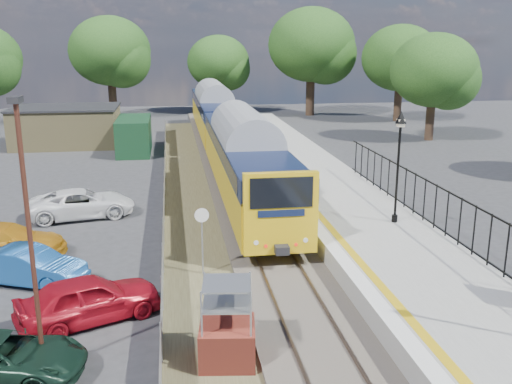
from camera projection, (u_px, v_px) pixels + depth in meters
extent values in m
plane|color=#2D2D30|center=(302.00, 317.00, 17.39)|extent=(120.00, 120.00, 0.00)
cube|color=#473F38|center=(254.00, 217.00, 26.92)|extent=(3.40, 80.00, 0.20)
cube|color=#4C472D|center=(195.00, 236.00, 24.61)|extent=(2.60, 70.00, 0.06)
cube|color=brown|center=(239.00, 216.00, 26.79)|extent=(0.07, 80.00, 0.14)
cube|color=brown|center=(269.00, 214.00, 27.00)|extent=(0.07, 80.00, 0.14)
cube|color=gray|center=(353.00, 219.00, 25.53)|extent=(5.00, 70.00, 0.90)
cube|color=silver|center=(305.00, 211.00, 25.09)|extent=(0.50, 70.00, 0.01)
cube|color=gold|center=(316.00, 211.00, 25.16)|extent=(0.30, 70.00, 0.01)
cylinder|color=black|center=(395.00, 218.00, 23.62)|extent=(0.24, 0.24, 0.30)
cylinder|color=black|center=(397.00, 175.00, 23.15)|extent=(0.10, 0.10, 3.70)
cube|color=black|center=(400.00, 127.00, 22.65)|extent=(0.08, 0.08, 0.30)
cube|color=beige|center=(401.00, 123.00, 22.60)|extent=(0.26, 0.26, 0.30)
cone|color=black|center=(401.00, 117.00, 22.54)|extent=(0.44, 0.44, 0.50)
cube|color=black|center=(469.00, 203.00, 20.04)|extent=(0.05, 26.00, 0.05)
cube|color=#8F8150|center=(67.00, 127.00, 45.87)|extent=(8.00, 6.00, 3.00)
cube|color=black|center=(66.00, 107.00, 45.47)|extent=(8.20, 6.20, 0.15)
cube|color=#133619|center=(134.00, 135.00, 42.89)|extent=(2.40, 6.00, 2.60)
cylinder|color=#332319|center=(113.00, 99.00, 63.26)|extent=(0.88, 0.88, 3.85)
ellipsoid|color=#1D4617|center=(110.00, 51.00, 61.92)|extent=(8.80, 8.80, 7.48)
cylinder|color=#332319|center=(219.00, 99.00, 66.98)|extent=(0.72, 0.72, 3.15)
ellipsoid|color=#1D4617|center=(218.00, 62.00, 65.89)|extent=(7.20, 7.20, 6.12)
cylinder|color=#332319|center=(310.00, 97.00, 64.46)|extent=(0.96, 0.96, 4.20)
ellipsoid|color=#1D4617|center=(311.00, 45.00, 63.00)|extent=(9.60, 9.60, 8.16)
cylinder|color=#332319|center=(398.00, 104.00, 59.97)|extent=(0.80, 0.80, 3.50)
ellipsoid|color=#1D4617|center=(401.00, 58.00, 58.75)|extent=(8.00, 8.00, 6.80)
cylinder|color=#332319|center=(430.00, 122.00, 48.25)|extent=(0.72, 0.72, 3.15)
ellipsoid|color=#1D4617|center=(434.00, 70.00, 47.16)|extent=(7.20, 7.20, 6.12)
cube|color=gold|center=(244.00, 168.00, 29.98)|extent=(2.80, 20.00, 1.90)
cube|color=#0E1836|center=(244.00, 144.00, 29.64)|extent=(2.82, 20.00, 0.90)
cube|color=black|center=(244.00, 144.00, 29.64)|extent=(2.82, 18.00, 0.70)
cube|color=black|center=(244.00, 190.00, 30.28)|extent=(2.00, 18.00, 0.45)
cube|color=gold|center=(214.00, 118.00, 49.67)|extent=(2.80, 20.00, 1.90)
cube|color=#0E1836|center=(213.00, 103.00, 49.34)|extent=(2.82, 20.00, 0.90)
cube|color=black|center=(213.00, 103.00, 49.34)|extent=(2.82, 18.00, 0.70)
cube|color=black|center=(214.00, 131.00, 49.97)|extent=(2.00, 18.00, 0.45)
cube|color=black|center=(282.00, 193.00, 19.87)|extent=(2.24, 0.04, 1.10)
cube|color=maroon|center=(227.00, 344.00, 14.79)|extent=(1.59, 1.59, 1.10)
cylinder|color=#999EA3|center=(202.00, 246.00, 20.21)|extent=(0.06, 0.06, 2.28)
cylinder|color=silver|center=(202.00, 215.00, 19.87)|extent=(0.51, 0.04, 0.51)
cylinder|color=#442116|center=(31.00, 245.00, 13.69)|extent=(0.12, 0.12, 6.84)
cube|color=black|center=(15.00, 100.00, 12.80)|extent=(0.25, 0.50, 0.15)
imported|color=black|center=(1.00, 358.00, 14.09)|extent=(4.41, 2.61, 1.15)
imported|color=#A40F1C|center=(89.00, 299.00, 16.99)|extent=(4.56, 3.27, 1.44)
imported|color=#184C90|center=(29.00, 266.00, 19.63)|extent=(4.16, 2.77, 1.30)
imported|color=#C28016|center=(6.00, 241.00, 22.08)|extent=(4.72, 2.29, 1.32)
imported|color=white|center=(82.00, 203.00, 27.14)|extent=(5.23, 3.17, 1.35)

